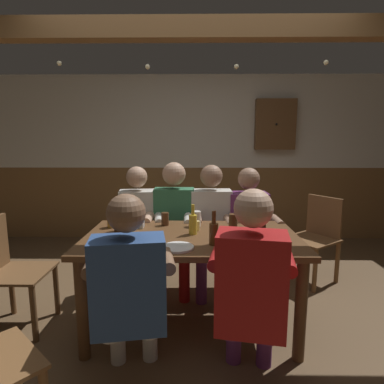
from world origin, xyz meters
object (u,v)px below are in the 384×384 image
(person_0, at_px, (138,223))
(person_3, at_px, (249,224))
(dining_table, at_px, (192,250))
(bottle_0, at_px, (193,223))
(pint_glass_4, at_px, (165,219))
(table_candle, at_px, (198,226))
(chair_empty_near_left, at_px, (9,270))
(pint_glass_3, at_px, (119,224))
(pint_glass_1, at_px, (233,224))
(person_4, at_px, (130,288))
(pint_glass_0, at_px, (112,220))
(bottle_2, at_px, (129,218))
(pint_glass_5, at_px, (260,234))
(plate_0, at_px, (178,247))
(bottle_1, at_px, (214,232))
(chair_empty_far_end, at_px, (316,236))
(wall_dart_cabinet, at_px, (275,124))
(pint_glass_2, at_px, (196,219))
(person_2, at_px, (211,222))
(condiment_caddy, at_px, (135,224))
(person_5, at_px, (251,287))
(person_1, at_px, (174,221))

(person_0, xyz_separation_m, person_3, (1.08, 0.00, -0.00))
(person_3, bearing_deg, person_0, -1.43)
(dining_table, relative_size, bottle_0, 6.96)
(pint_glass_4, bearing_deg, person_0, 128.81)
(table_candle, bearing_deg, chair_empty_near_left, -174.88)
(pint_glass_3, bearing_deg, pint_glass_1, -4.46)
(bottle_0, distance_m, pint_glass_1, 0.31)
(person_4, distance_m, pint_glass_1, 0.97)
(dining_table, relative_size, pint_glass_0, 13.79)
(bottle_2, height_order, pint_glass_5, bottle_2)
(bottle_0, bearing_deg, plate_0, -106.59)
(person_3, relative_size, bottle_1, 5.04)
(chair_empty_far_end, xyz_separation_m, pint_glass_3, (-1.87, -0.81, 0.34))
(chair_empty_near_left, height_order, wall_dart_cabinet, wall_dart_cabinet)
(dining_table, bearing_deg, person_4, -116.79)
(pint_glass_0, xyz_separation_m, pint_glass_2, (0.69, 0.04, 0.00))
(bottle_1, relative_size, pint_glass_3, 1.92)
(person_3, bearing_deg, chair_empty_far_end, -163.74)
(chair_empty_far_end, bearing_deg, pint_glass_1, 96.58)
(table_candle, bearing_deg, chair_empty_far_end, 32.25)
(bottle_1, xyz_separation_m, bottle_2, (-0.64, 0.27, 0.03))
(pint_glass_2, xyz_separation_m, wall_dart_cabinet, (1.12, 2.00, 0.86))
(chair_empty_near_left, bearing_deg, person_4, 58.47)
(person_2, bearing_deg, condiment_caddy, 33.22)
(bottle_1, distance_m, pint_glass_0, 0.92)
(plate_0, distance_m, pint_glass_1, 0.52)
(person_2, relative_size, plate_0, 5.74)
(person_0, distance_m, person_4, 1.35)
(plate_0, relative_size, bottle_0, 0.93)
(person_0, height_order, person_5, person_5)
(chair_empty_near_left, height_order, table_candle, chair_empty_near_left)
(person_5, distance_m, condiment_caddy, 1.20)
(pint_glass_4, bearing_deg, pint_glass_0, -171.32)
(condiment_caddy, xyz_separation_m, bottle_0, (0.48, -0.18, 0.06))
(pint_glass_0, height_order, pint_glass_3, pint_glass_3)
(pint_glass_1, bearing_deg, wall_dart_cabinet, 69.54)
(plate_0, height_order, pint_glass_0, pint_glass_0)
(pint_glass_1, bearing_deg, pint_glass_2, 140.72)
(pint_glass_4, bearing_deg, condiment_caddy, -163.16)
(plate_0, xyz_separation_m, pint_glass_4, (-0.14, 0.58, 0.05))
(pint_glass_2, bearing_deg, pint_glass_0, -176.42)
(condiment_caddy, relative_size, plate_0, 0.65)
(person_1, height_order, pint_glass_2, person_1)
(chair_empty_far_end, distance_m, table_candle, 1.51)
(condiment_caddy, relative_size, pint_glass_2, 1.11)
(chair_empty_near_left, xyz_separation_m, bottle_0, (1.43, 0.04, 0.36))
(person_2, bearing_deg, table_candle, 74.33)
(pint_glass_5, bearing_deg, person_5, -106.13)
(person_0, relative_size, pint_glass_1, 7.67)
(person_2, relative_size, bottle_2, 4.09)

